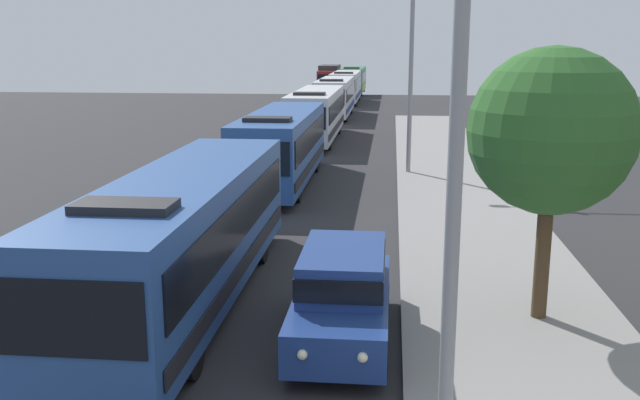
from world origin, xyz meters
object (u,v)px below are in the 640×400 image
(bus_fourth_in_line, at_px, (335,96))
(box_truck_oncoming, at_px, (329,77))
(bus_lead, at_px, (186,233))
(bus_tail_end, at_px, (353,79))
(streetlamp_near, at_px, (458,112))
(streetlamp_mid, at_px, (411,59))
(roadside_tree, at_px, (552,132))
(bus_middle, at_px, (316,113))
(white_suv, at_px, (343,291))
(bus_rear, at_px, (346,86))
(bus_second_in_line, at_px, (282,145))

(bus_fourth_in_line, xyz_separation_m, box_truck_oncoming, (-3.30, 31.69, 0.02))
(bus_lead, bearing_deg, bus_tail_end, 90.00)
(box_truck_oncoming, bearing_deg, bus_fourth_in_line, -84.05)
(streetlamp_near, relative_size, streetlamp_mid, 0.98)
(streetlamp_near, xyz_separation_m, roadside_tree, (2.44, 5.92, -0.95))
(streetlamp_near, height_order, roadside_tree, streetlamp_near)
(bus_middle, relative_size, bus_fourth_in_line, 1.08)
(bus_middle, relative_size, roadside_tree, 2.10)
(white_suv, distance_m, streetlamp_mid, 19.06)
(bus_lead, xyz_separation_m, white_suv, (3.70, -1.66, -0.66))
(white_suv, height_order, streetlamp_mid, streetlamp_mid)
(white_suv, bearing_deg, bus_middle, 97.16)
(bus_fourth_in_line, relative_size, bus_rear, 0.99)
(streetlamp_near, bearing_deg, bus_second_in_line, 104.85)
(streetlamp_near, height_order, streetlamp_mid, streetlamp_mid)
(box_truck_oncoming, distance_m, streetlamp_near, 80.37)
(bus_tail_end, bearing_deg, bus_middle, -90.00)
(bus_fourth_in_line, distance_m, bus_tail_end, 26.54)
(box_truck_oncoming, height_order, streetlamp_mid, streetlamp_mid)
(bus_second_in_line, height_order, white_suv, bus_second_in_line)
(bus_middle, height_order, bus_rear, same)
(streetlamp_mid, xyz_separation_m, roadside_tree, (2.44, -17.23, -1.05))
(bus_lead, relative_size, bus_rear, 1.05)
(bus_fourth_in_line, height_order, streetlamp_mid, streetlamp_mid)
(bus_tail_end, distance_m, streetlamp_mid, 51.93)
(bus_tail_end, bearing_deg, white_suv, -86.98)
(white_suv, bearing_deg, streetlamp_mid, 84.76)
(streetlamp_near, bearing_deg, roadside_tree, 67.56)
(bus_fourth_in_line, xyz_separation_m, bus_rear, (0.00, 13.49, 0.00))
(bus_rear, xyz_separation_m, streetlamp_mid, (5.40, -38.48, 3.50))
(streetlamp_mid, height_order, roadside_tree, streetlamp_mid)
(bus_middle, bearing_deg, white_suv, -82.84)
(bus_second_in_line, bearing_deg, bus_lead, -90.00)
(bus_second_in_line, distance_m, bus_middle, 13.71)
(streetlamp_mid, bearing_deg, bus_fourth_in_line, 102.19)
(bus_second_in_line, relative_size, white_suv, 2.23)
(bus_lead, height_order, streetlamp_mid, streetlamp_mid)
(bus_fourth_in_line, height_order, bus_tail_end, same)
(bus_middle, height_order, box_truck_oncoming, bus_middle)
(box_truck_oncoming, bearing_deg, bus_middle, -85.87)
(bus_middle, distance_m, bus_fourth_in_line, 14.06)
(box_truck_oncoming, bearing_deg, bus_tail_end, -57.36)
(bus_middle, relative_size, streetlamp_near, 1.49)
(bus_lead, height_order, bus_middle, same)
(bus_second_in_line, relative_size, streetlamp_near, 1.38)
(white_suv, distance_m, streetlamp_near, 6.38)
(box_truck_oncoming, bearing_deg, streetlamp_mid, -81.27)
(streetlamp_near, distance_m, roadside_tree, 6.47)
(bus_fourth_in_line, bearing_deg, streetlamp_near, -83.60)
(bus_fourth_in_line, xyz_separation_m, streetlamp_near, (5.40, -48.14, 3.40))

